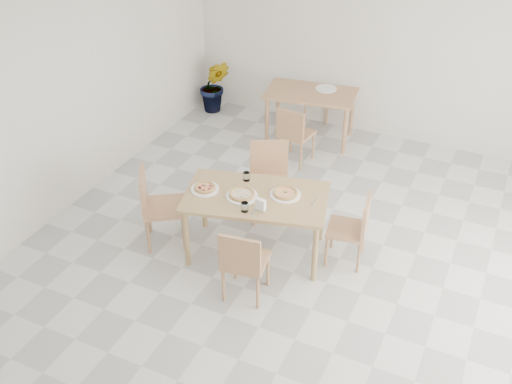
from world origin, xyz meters
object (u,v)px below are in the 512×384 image
at_px(plate_margherita, 285,195).
at_px(tumbler_b, 245,207).
at_px(plate_pepperoni, 205,189).
at_px(plate_mushroom, 242,196).
at_px(chair_east, 355,226).
at_px(chair_south, 243,261).
at_px(chair_north, 269,174).
at_px(chair_west, 156,203).
at_px(napkin_holder, 261,205).
at_px(chair_back_s, 294,132).
at_px(chair_back_n, 316,91).
at_px(pizza_margherita, 285,193).
at_px(pizza_pepperoni, 205,187).
at_px(pizza_mushroom, 242,194).
at_px(main_table, 256,202).
at_px(tumbler_a, 246,176).
at_px(second_table, 311,99).
at_px(potted_plant, 215,86).
at_px(plate_empty, 326,89).

xyz_separation_m(plate_margherita, tumbler_b, (-0.26, -0.44, 0.04)).
relative_size(plate_margherita, plate_pepperoni, 1.08).
xyz_separation_m(plate_mushroom, tumbler_b, (0.14, -0.22, 0.04)).
distance_m(chair_east, plate_mushroom, 1.23).
height_order(chair_south, plate_mushroom, chair_south).
bearing_deg(chair_north, chair_west, -155.64).
relative_size(chair_east, napkin_holder, 6.04).
distance_m(chair_south, chair_east, 1.31).
distance_m(chair_north, chair_west, 1.40).
bearing_deg(tumbler_b, chair_back_s, 99.54).
xyz_separation_m(plate_margherita, chair_back_n, (-0.86, 3.30, -0.30)).
distance_m(chair_north, tumbler_b, 1.13).
distance_m(chair_east, pizza_margherita, 0.81).
bearing_deg(pizza_pepperoni, plate_pepperoni, 0.00).
height_order(plate_mushroom, pizza_margherita, pizza_margherita).
bearing_deg(pizza_mushroom, plate_margherita, 28.34).
height_order(chair_west, tumbler_b, chair_west).
xyz_separation_m(chair_west, plate_margherita, (1.35, 0.44, 0.22)).
xyz_separation_m(main_table, tumbler_a, (-0.22, 0.23, 0.13)).
height_order(plate_margherita, pizza_pepperoni, pizza_pepperoni).
relative_size(napkin_holder, chair_back_n, 0.17).
distance_m(chair_west, pizza_mushroom, 1.00).
xyz_separation_m(second_table, chair_back_n, (-0.17, 0.70, -0.19)).
relative_size(main_table, chair_south, 1.98).
height_order(main_table, chair_back_s, chair_back_s).
xyz_separation_m(pizza_mushroom, potted_plant, (-2.01, 3.07, -0.35)).
bearing_deg(chair_east, tumbler_a, -95.47).
relative_size(pizza_mushroom, chair_back_s, 0.41).
bearing_deg(chair_north, main_table, -102.58).
distance_m(plate_empty, potted_plant, 1.90).
xyz_separation_m(chair_south, pizza_pepperoni, (-0.75, 0.60, 0.29)).
bearing_deg(napkin_holder, plate_margherita, 80.17).
relative_size(second_table, chair_back_s, 1.61).
bearing_deg(chair_back_n, plate_pepperoni, -112.17).
distance_m(chair_south, pizza_pepperoni, 1.00).
distance_m(tumbler_a, tumbler_b, 0.59).
xyz_separation_m(tumbler_b, second_table, (-0.43, 3.04, -0.15)).
height_order(pizza_margherita, plate_empty, pizza_margherita).
bearing_deg(pizza_mushroom, pizza_margherita, 28.34).
height_order(tumbler_b, potted_plant, potted_plant).
xyz_separation_m(chair_east, plate_pepperoni, (-1.55, -0.43, 0.28)).
xyz_separation_m(chair_south, plate_empty, (-0.46, 3.65, 0.27)).
xyz_separation_m(plate_mushroom, pizza_mushroom, (0.00, -0.00, 0.02)).
xyz_separation_m(plate_pepperoni, napkin_holder, (0.70, -0.09, 0.06)).
bearing_deg(plate_mushroom, main_table, 31.80).
height_order(tumbler_a, chair_back_n, tumbler_a).
bearing_deg(second_table, chair_west, -110.13).
bearing_deg(potted_plant, chair_north, -48.76).
bearing_deg(chair_east, pizza_mushroom, -80.23).
bearing_deg(chair_north, plate_margherita, -80.27).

